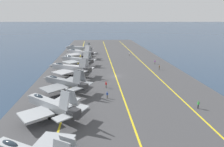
# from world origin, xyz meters

# --- Properties ---
(ground_plane) EXTENTS (2000.00, 2000.00, 0.00)m
(ground_plane) POSITION_xyz_m (0.00, 0.00, 0.00)
(ground_plane) COLOR navy
(carrier_deck) EXTENTS (226.83, 49.50, 0.40)m
(carrier_deck) POSITION_xyz_m (0.00, 0.00, 0.20)
(carrier_deck) COLOR #424244
(carrier_deck) RESTS_ON ground
(deck_stripe_foul_line) EXTENTS (204.15, 0.62, 0.01)m
(deck_stripe_foul_line) POSITION_xyz_m (0.00, -13.61, 0.40)
(deck_stripe_foul_line) COLOR yellow
(deck_stripe_foul_line) RESTS_ON carrier_deck
(deck_stripe_centerline) EXTENTS (204.14, 0.36, 0.01)m
(deck_stripe_centerline) POSITION_xyz_m (0.00, 0.00, 0.40)
(deck_stripe_centerline) COLOR yellow
(deck_stripe_centerline) RESTS_ON carrier_deck
(deck_stripe_edge_line) EXTENTS (204.13, 3.58, 0.01)m
(deck_stripe_edge_line) POSITION_xyz_m (0.00, 13.61, 0.40)
(deck_stripe_edge_line) COLOR yellow
(deck_stripe_edge_line) RESTS_ON carrier_deck
(parked_jet_second) EXTENTS (13.21, 14.11, 6.51)m
(parked_jet_second) POSITION_xyz_m (-26.91, 15.32, 2.84)
(parked_jet_second) COLOR #9EA3A8
(parked_jet_second) RESTS_ON carrier_deck
(parked_jet_third) EXTENTS (13.29, 14.53, 6.45)m
(parked_jet_third) POSITION_xyz_m (-13.32, 14.66, 2.93)
(parked_jet_third) COLOR gray
(parked_jet_third) RESTS_ON carrier_deck
(parked_jet_fourth) EXTENTS (13.38, 16.23, 6.26)m
(parked_jet_fourth) POSITION_xyz_m (2.05, 15.14, 3.00)
(parked_jet_fourth) COLOR #A8AAAF
(parked_jet_fourth) RESTS_ON carrier_deck
(parked_jet_fifth) EXTENTS (13.43, 16.11, 5.94)m
(parked_jet_fifth) POSITION_xyz_m (18.24, 14.34, 2.58)
(parked_jet_fifth) COLOR #9EA3A8
(parked_jet_fifth) RESTS_ON carrier_deck
(parked_jet_sixth) EXTENTS (14.38, 15.82, 6.39)m
(parked_jet_sixth) POSITION_xyz_m (33.30, 14.21, 2.97)
(parked_jet_sixth) COLOR #A8AAAF
(parked_jet_sixth) RESTS_ON carrier_deck
(parked_jet_seventh) EXTENTS (13.78, 16.96, 5.94)m
(parked_jet_seventh) POSITION_xyz_m (48.25, 15.93, 2.76)
(parked_jet_seventh) COLOR gray
(parked_jet_seventh) RESTS_ON carrier_deck
(crew_brown_vest) EXTENTS (0.38, 0.45, 1.77)m
(crew_brown_vest) POSITION_xyz_m (6.80, -16.96, 1.37)
(crew_brown_vest) COLOR #4C473D
(crew_brown_vest) RESTS_ON carrier_deck
(crew_red_vest) EXTENTS (0.46, 0.45, 1.76)m
(crew_red_vest) POSITION_xyz_m (-11.20, 3.77, 1.37)
(crew_red_vest) COLOR #4C473D
(crew_red_vest) RESTS_ON carrier_deck
(crew_white_vest) EXTENTS (0.46, 0.41, 1.72)m
(crew_white_vest) POSITION_xyz_m (35.72, -10.58, 1.35)
(crew_white_vest) COLOR #4C473D
(crew_white_vest) RESTS_ON carrier_deck
(crew_purple_vest) EXTENTS (0.46, 0.43, 1.79)m
(crew_purple_vest) POSITION_xyz_m (16.10, -18.07, 1.38)
(crew_purple_vest) COLOR #4C473D
(crew_purple_vest) RESTS_ON carrier_deck
(crew_green_vest) EXTENTS (0.42, 0.32, 1.77)m
(crew_green_vest) POSITION_xyz_m (-25.97, -14.98, 1.37)
(crew_green_vest) COLOR #232328
(crew_green_vest) RESTS_ON carrier_deck
(crew_blue_vest) EXTENTS (0.37, 0.44, 1.71)m
(crew_blue_vest) POSITION_xyz_m (-18.77, 3.91, 1.34)
(crew_blue_vest) COLOR #4C473D
(crew_blue_vest) RESTS_ON carrier_deck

